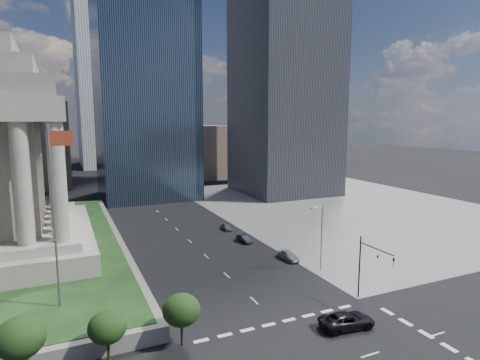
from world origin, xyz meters
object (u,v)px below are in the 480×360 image
traffic_signal_ne (370,262)px  parked_sedan_near (289,255)px  pickup_truck (347,320)px  parked_sedan_far (226,227)px  street_lamp_north (321,234)px  flagpole (55,207)px  parked_sedan_mid (244,239)px

traffic_signal_ne → parked_sedan_near: 17.82m
pickup_truck → parked_sedan_near: (5.25, 20.91, -0.10)m
parked_sedan_near → parked_sedan_far: parked_sedan_near is taller
pickup_truck → parked_sedan_far: size_ratio=1.67×
parked_sedan_near → street_lamp_north: bearing=-74.2°
traffic_signal_ne → parked_sedan_near: size_ratio=1.82×
flagpole → parked_sedan_near: size_ratio=4.55×
flagpole → parked_sedan_near: flagpole is taller
flagpole → parked_sedan_far: flagpole is taller
street_lamp_north → traffic_signal_ne: bearing=-94.2°
pickup_truck → street_lamp_north: bearing=-17.9°
parked_sedan_far → traffic_signal_ne: bearing=-81.9°
street_lamp_north → parked_sedan_near: street_lamp_north is taller
street_lamp_north → parked_sedan_mid: 18.62m
street_lamp_north → pickup_truck: 17.27m
traffic_signal_ne → parked_sedan_near: (-1.00, 17.22, -4.50)m
parked_sedan_near → parked_sedan_mid: size_ratio=1.11×
parked_sedan_mid → street_lamp_north: bearing=-79.8°
flagpole → street_lamp_north: size_ratio=2.00×
flagpole → parked_sedan_mid: (30.83, 18.40, -12.46)m
traffic_signal_ne → parked_sedan_mid: bearing=97.0°
parked_sedan_near → parked_sedan_mid: bearing=100.9°
flagpole → street_lamp_north: flagpole is taller
parked_sedan_mid → pickup_truck: bearing=-98.6°
street_lamp_north → pickup_truck: bearing=-115.3°
flagpole → parked_sedan_far: 43.12m
traffic_signal_ne → street_lamp_north: 11.34m
traffic_signal_ne → parked_sedan_far: size_ratio=2.20×
street_lamp_north → pickup_truck: size_ratio=1.64×
parked_sedan_near → parked_sedan_far: (-2.41, 20.43, -0.13)m
flagpole → parked_sedan_mid: bearing=30.8°
flagpole → parked_sedan_mid: flagpole is taller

